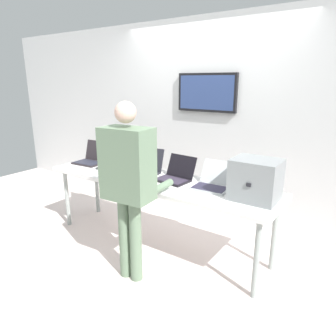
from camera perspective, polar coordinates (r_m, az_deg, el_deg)
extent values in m
cube|color=silver|center=(3.65, -2.09, -14.02)|extent=(8.00, 8.00, 0.04)
cube|color=silver|center=(4.15, 7.19, 8.70)|extent=(8.00, 0.06, 2.57)
cube|color=black|center=(4.07, 7.17, 13.65)|extent=(0.82, 0.05, 0.48)
cube|color=navy|center=(4.06, 7.07, 13.65)|extent=(0.76, 0.02, 0.42)
cube|color=silver|center=(3.33, -2.22, -2.37)|extent=(2.65, 0.70, 0.04)
cylinder|color=#8F9894|center=(4.12, -18.13, -5.24)|extent=(0.05, 0.05, 0.74)
cylinder|color=#8F9894|center=(2.77, 16.02, -15.85)|extent=(0.05, 0.05, 0.74)
cylinder|color=#8F9894|center=(4.42, -13.01, -3.43)|extent=(0.05, 0.05, 0.74)
cylinder|color=#8F9894|center=(3.19, 19.02, -11.64)|extent=(0.05, 0.05, 0.74)
cube|color=gray|center=(2.82, 15.89, -2.08)|extent=(0.40, 0.34, 0.37)
cube|color=black|center=(2.66, 14.64, -3.05)|extent=(0.04, 0.01, 0.03)
cube|color=black|center=(4.06, -14.48, 0.91)|extent=(0.37, 0.28, 0.02)
cube|color=#272935|center=(4.04, -14.62, 1.04)|extent=(0.34, 0.23, 0.00)
cube|color=black|center=(4.14, -13.00, 3.19)|extent=(0.36, 0.10, 0.25)
cube|color=#21633A|center=(4.14, -12.97, 3.18)|extent=(0.33, 0.09, 0.22)
cube|color=#373939|center=(3.74, -9.96, -0.07)|extent=(0.39, 0.26, 0.02)
cube|color=#2A342E|center=(3.73, -10.08, 0.06)|extent=(0.36, 0.21, 0.00)
cube|color=#373939|center=(3.82, -8.65, 2.15)|extent=(0.38, 0.11, 0.22)
cube|color=silver|center=(3.82, -8.62, 2.15)|extent=(0.35, 0.10, 0.19)
cube|color=#222129|center=(3.48, -4.76, -1.07)|extent=(0.36, 0.30, 0.02)
cube|color=#273439|center=(3.47, -4.88, -0.93)|extent=(0.32, 0.24, 0.00)
cube|color=#222129|center=(3.59, -3.28, 1.68)|extent=(0.34, 0.12, 0.25)
cube|color=#2E6041|center=(3.59, -3.26, 1.68)|extent=(0.31, 0.10, 0.22)
cube|color=black|center=(3.24, 0.73, -2.30)|extent=(0.36, 0.27, 0.02)
cube|color=#312939|center=(3.23, 0.60, -2.15)|extent=(0.33, 0.22, 0.00)
cube|color=black|center=(3.33, 2.51, 0.37)|extent=(0.35, 0.13, 0.23)
cube|color=#314E7C|center=(3.34, 2.54, 0.36)|extent=(0.32, 0.11, 0.20)
cube|color=#B0B3B7|center=(3.04, 7.82, -3.71)|extent=(0.36, 0.27, 0.02)
cube|color=#2A263A|center=(3.02, 7.73, -3.57)|extent=(0.33, 0.22, 0.00)
cube|color=#B0B3B7|center=(3.17, 9.27, -0.73)|extent=(0.35, 0.15, 0.22)
cube|color=#235A3C|center=(3.17, 9.29, -0.75)|extent=(0.32, 0.13, 0.19)
cylinder|color=slate|center=(2.96, -7.97, -12.53)|extent=(0.12, 0.12, 0.79)
cylinder|color=slate|center=(2.89, -6.00, -13.17)|extent=(0.12, 0.12, 0.79)
cube|color=slate|center=(2.66, -7.51, 0.72)|extent=(0.46, 0.29, 0.63)
sphere|color=beige|center=(2.58, -7.86, 10.15)|extent=(0.18, 0.18, 0.18)
cylinder|color=slate|center=(3.05, -6.45, -2.43)|extent=(0.09, 0.32, 0.07)
cylinder|color=slate|center=(2.87, -1.16, -3.49)|extent=(0.09, 0.32, 0.07)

